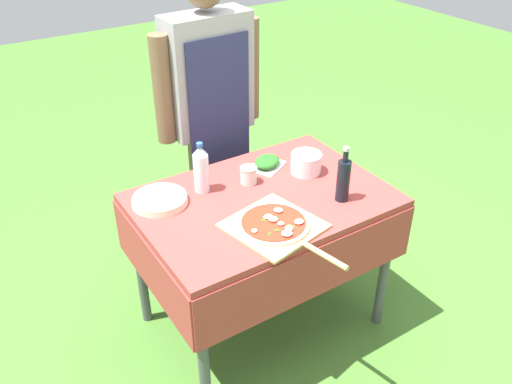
{
  "coord_description": "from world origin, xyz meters",
  "views": [
    {
      "loc": [
        -1.19,
        -1.79,
        2.2
      ],
      "look_at": [
        -0.04,
        0.0,
        0.85
      ],
      "focal_mm": 38.0,
      "sensor_mm": 36.0,
      "label": 1
    }
  ],
  "objects_px": {
    "pizza_on_peel": "(276,225)",
    "water_bottle": "(201,169)",
    "sauce_jar": "(249,176)",
    "herb_container": "(267,162)",
    "person_cook": "(210,103)",
    "mixing_tub": "(306,163)",
    "oil_bottle": "(343,179)",
    "plate_stack": "(160,200)",
    "prep_table": "(262,215)"
  },
  "relations": [
    {
      "from": "prep_table",
      "to": "oil_bottle",
      "type": "distance_m",
      "value": 0.43
    },
    {
      "from": "prep_table",
      "to": "plate_stack",
      "type": "bearing_deg",
      "value": 153.67
    },
    {
      "from": "pizza_on_peel",
      "to": "mixing_tub",
      "type": "height_order",
      "value": "mixing_tub"
    },
    {
      "from": "pizza_on_peel",
      "to": "mixing_tub",
      "type": "relative_size",
      "value": 3.92
    },
    {
      "from": "mixing_tub",
      "to": "pizza_on_peel",
      "type": "bearing_deg",
      "value": -141.78
    },
    {
      "from": "sauce_jar",
      "to": "oil_bottle",
      "type": "bearing_deg",
      "value": -51.98
    },
    {
      "from": "pizza_on_peel",
      "to": "plate_stack",
      "type": "distance_m",
      "value": 0.57
    },
    {
      "from": "oil_bottle",
      "to": "plate_stack",
      "type": "distance_m",
      "value": 0.85
    },
    {
      "from": "person_cook",
      "to": "oil_bottle",
      "type": "bearing_deg",
      "value": 100.31
    },
    {
      "from": "water_bottle",
      "to": "herb_container",
      "type": "xyz_separation_m",
      "value": [
        0.39,
        0.02,
        -0.09
      ]
    },
    {
      "from": "herb_container",
      "to": "plate_stack",
      "type": "relative_size",
      "value": 0.87
    },
    {
      "from": "plate_stack",
      "to": "sauce_jar",
      "type": "xyz_separation_m",
      "value": [
        0.44,
        -0.06,
        0.02
      ]
    },
    {
      "from": "plate_stack",
      "to": "sauce_jar",
      "type": "height_order",
      "value": "sauce_jar"
    },
    {
      "from": "oil_bottle",
      "to": "plate_stack",
      "type": "relative_size",
      "value": 1.06
    },
    {
      "from": "herb_container",
      "to": "mixing_tub",
      "type": "distance_m",
      "value": 0.2
    },
    {
      "from": "prep_table",
      "to": "herb_container",
      "type": "xyz_separation_m",
      "value": [
        0.18,
        0.23,
        0.13
      ]
    },
    {
      "from": "oil_bottle",
      "to": "herb_container",
      "type": "distance_m",
      "value": 0.47
    },
    {
      "from": "water_bottle",
      "to": "herb_container",
      "type": "bearing_deg",
      "value": 3.18
    },
    {
      "from": "mixing_tub",
      "to": "sauce_jar",
      "type": "height_order",
      "value": "mixing_tub"
    },
    {
      "from": "oil_bottle",
      "to": "sauce_jar",
      "type": "bearing_deg",
      "value": 128.02
    },
    {
      "from": "plate_stack",
      "to": "pizza_on_peel",
      "type": "bearing_deg",
      "value": -52.99
    },
    {
      "from": "oil_bottle",
      "to": "person_cook",
      "type": "bearing_deg",
      "value": 102.65
    },
    {
      "from": "person_cook",
      "to": "oil_bottle",
      "type": "relative_size",
      "value": 6.24
    },
    {
      "from": "pizza_on_peel",
      "to": "water_bottle",
      "type": "distance_m",
      "value": 0.47
    },
    {
      "from": "prep_table",
      "to": "person_cook",
      "type": "relative_size",
      "value": 0.69
    },
    {
      "from": "herb_container",
      "to": "plate_stack",
      "type": "distance_m",
      "value": 0.61
    },
    {
      "from": "person_cook",
      "to": "mixing_tub",
      "type": "relative_size",
      "value": 11.06
    },
    {
      "from": "plate_stack",
      "to": "sauce_jar",
      "type": "distance_m",
      "value": 0.45
    },
    {
      "from": "mixing_tub",
      "to": "plate_stack",
      "type": "bearing_deg",
      "value": 169.73
    },
    {
      "from": "water_bottle",
      "to": "sauce_jar",
      "type": "height_order",
      "value": "water_bottle"
    },
    {
      "from": "herb_container",
      "to": "person_cook",
      "type": "bearing_deg",
      "value": 99.96
    },
    {
      "from": "person_cook",
      "to": "mixing_tub",
      "type": "distance_m",
      "value": 0.66
    },
    {
      "from": "oil_bottle",
      "to": "herb_container",
      "type": "bearing_deg",
      "value": 105.32
    },
    {
      "from": "person_cook",
      "to": "mixing_tub",
      "type": "bearing_deg",
      "value": 107.3
    },
    {
      "from": "herb_container",
      "to": "mixing_tub",
      "type": "bearing_deg",
      "value": -47.97
    },
    {
      "from": "water_bottle",
      "to": "pizza_on_peel",
      "type": "bearing_deg",
      "value": -74.63
    },
    {
      "from": "person_cook",
      "to": "plate_stack",
      "type": "height_order",
      "value": "person_cook"
    },
    {
      "from": "prep_table",
      "to": "sauce_jar",
      "type": "distance_m",
      "value": 0.21
    },
    {
      "from": "oil_bottle",
      "to": "sauce_jar",
      "type": "xyz_separation_m",
      "value": [
        -0.29,
        0.37,
        -0.07
      ]
    },
    {
      "from": "pizza_on_peel",
      "to": "water_bottle",
      "type": "xyz_separation_m",
      "value": [
        -0.12,
        0.45,
        0.11
      ]
    },
    {
      "from": "prep_table",
      "to": "water_bottle",
      "type": "relative_size",
      "value": 4.66
    },
    {
      "from": "herb_container",
      "to": "plate_stack",
      "type": "height_order",
      "value": "herb_container"
    },
    {
      "from": "pizza_on_peel",
      "to": "mixing_tub",
      "type": "distance_m",
      "value": 0.51
    },
    {
      "from": "prep_table",
      "to": "plate_stack",
      "type": "relative_size",
      "value": 4.6
    },
    {
      "from": "prep_table",
      "to": "mixing_tub",
      "type": "distance_m",
      "value": 0.36
    },
    {
      "from": "pizza_on_peel",
      "to": "water_bottle",
      "type": "height_order",
      "value": "water_bottle"
    },
    {
      "from": "person_cook",
      "to": "plate_stack",
      "type": "xyz_separation_m",
      "value": [
        -0.53,
        -0.47,
        -0.19
      ]
    },
    {
      "from": "prep_table",
      "to": "person_cook",
      "type": "xyz_separation_m",
      "value": [
        0.1,
        0.68,
        0.31
      ]
    },
    {
      "from": "pizza_on_peel",
      "to": "sauce_jar",
      "type": "height_order",
      "value": "sauce_jar"
    },
    {
      "from": "sauce_jar",
      "to": "pizza_on_peel",
      "type": "bearing_deg",
      "value": -105.03
    }
  ]
}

